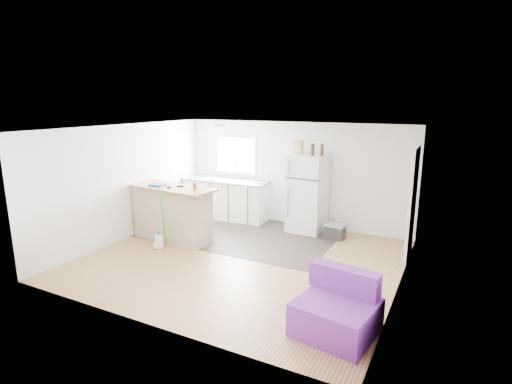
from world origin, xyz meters
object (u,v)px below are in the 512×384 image
kitchen_cabinets (226,199)px  mop (158,238)px  peninsula (173,213)px  cardboard_box (298,147)px  cooler (335,231)px  bottle_right (322,150)px  blue_tray (158,185)px  red_cup (195,186)px  refrigerator (307,193)px  cleaner_jug (159,241)px  bottle_left (313,149)px  purple_seat (337,311)px

kitchen_cabinets → mop: 2.48m
peninsula → cardboard_box: 3.05m
cooler → mop: size_ratio=0.36×
bottle_right → peninsula: bearing=-144.7°
blue_tray → bottle_right: bottle_right is taller
red_cup → cardboard_box: 2.43m
kitchen_cabinets → refrigerator: bearing=-2.7°
peninsula → mop: (0.07, -0.58, -0.35)m
kitchen_cabinets → bottle_right: bearing=-3.0°
cooler → cleaner_jug: bearing=-137.4°
bottle_left → bottle_right: 0.20m
peninsula → cardboard_box: bearing=47.2°
refrigerator → cleaner_jug: bearing=-129.9°
bottle_right → cardboard_box: bearing=179.3°
cooler → blue_tray: size_ratio=1.51×
purple_seat → cardboard_box: bearing=128.0°
cleaner_jug → blue_tray: size_ratio=1.10×
cooler → purple_seat: bearing=-66.9°
purple_seat → mop: 4.15m
kitchen_cabinets → bottle_left: bottle_left is taller
cleaner_jug → bottle_left: 3.69m
cooler → purple_seat: size_ratio=0.43×
purple_seat → cleaner_jug: 4.17m
refrigerator → bottle_left: bottle_left is taller
refrigerator → purple_seat: bearing=-61.2°
red_cup → blue_tray: red_cup is taller
kitchen_cabinets → purple_seat: size_ratio=2.08×
kitchen_cabinets → peninsula: bearing=-95.7°
kitchen_cabinets → red_cup: bearing=-78.9°
mop → red_cup: (0.47, 0.64, 0.97)m
blue_tray → cardboard_box: size_ratio=1.00×
peninsula → cleaner_jug: bearing=-78.0°
peninsula → refrigerator: size_ratio=1.11×
cleaner_jug → purple_seat: bearing=7.2°
kitchen_cabinets → peninsula: 1.90m
cleaner_jug → cardboard_box: size_ratio=1.10×
red_cup → blue_tray: 0.87m
kitchen_cabinets → bottle_right: bottle_right is taller
cooler → blue_tray: 3.85m
cardboard_box → refrigerator: bearing=3.2°
bottle_right → purple_seat: bearing=-68.2°
red_cup → bottle_right: bottle_right is taller
red_cup → peninsula: bearing=-173.8°
mop → bottle_left: bearing=16.2°
refrigerator → blue_tray: 3.23m
bottle_right → kitchen_cabinets: bearing=178.6°
purple_seat → mop: (-3.96, 1.22, -0.05)m
mop → blue_tray: (-0.39, 0.52, 0.93)m
kitchen_cabinets → cardboard_box: bearing=-3.2°
peninsula → purple_seat: 4.43m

